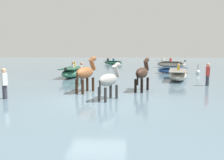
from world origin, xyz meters
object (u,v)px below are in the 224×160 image
horse_trailing_dark_bay (142,74)px  boat_mid_outer (173,70)px  boat_far_inshore (171,64)px  person_spectator_far (208,76)px  horse_flank_chestnut (86,73)px  channel_buoy (198,72)px  boat_distant_east (178,75)px  boat_far_offshore (113,62)px  person_onlooker_right (82,74)px  person_wading_close (4,85)px  boat_mid_channel (72,72)px  horse_lead_grey (109,81)px

horse_trailing_dark_bay → boat_mid_outer: (3.40, 9.81, -0.64)m
boat_far_inshore → person_spectator_far: 14.79m
horse_flank_chestnut → channel_buoy: bearing=48.9°
boat_distant_east → boat_far_inshore: bearing=82.1°
boat_far_offshore → person_onlooker_right: 20.33m
person_onlooker_right → person_wading_close: same height
horse_trailing_dark_bay → boat_mid_outer: 10.40m
boat_mid_outer → person_onlooker_right: 10.03m
horse_trailing_dark_bay → channel_buoy: size_ratio=2.26×
boat_far_offshore → boat_far_inshore: 9.39m
boat_distant_east → boat_mid_outer: boat_distant_east is taller
boat_far_offshore → boat_mid_outer: size_ratio=1.11×
person_onlooker_right → boat_far_offshore: bearing=87.3°
boat_far_offshore → person_wading_close: (-3.50, -25.41, 0.32)m
person_wading_close → person_spectator_far: 11.22m
person_wading_close → person_spectator_far: (10.24, 4.59, 0.00)m
boat_far_inshore → channel_buoy: boat_far_inshore is taller
channel_buoy → boat_far_offshore: bearing=120.1°
horse_flank_chestnut → boat_mid_channel: bearing=107.9°
horse_trailing_dark_bay → person_onlooker_right: (-3.65, 2.69, -0.31)m
horse_lead_grey → boat_mid_outer: bearing=67.7°
boat_distant_east → person_spectator_far: person_spectator_far is taller
horse_lead_grey → person_wading_close: bearing=-179.2°
horse_flank_chestnut → boat_far_offshore: size_ratio=0.70×
horse_lead_grey → horse_trailing_dark_bay: (1.58, 2.35, 0.08)m
person_onlooker_right → person_wading_close: (-2.54, -5.10, 0.00)m
horse_trailing_dark_bay → horse_flank_chestnut: 2.93m
horse_lead_grey → boat_mid_channel: 9.28m
person_wading_close → horse_flank_chestnut: bearing=30.0°
horse_trailing_dark_bay → boat_far_offshore: horse_trailing_dark_bay is taller
horse_lead_grey → boat_far_inshore: bearing=72.5°
person_onlooker_right → person_spectator_far: 7.72m
boat_mid_channel → channel_buoy: bearing=14.8°
boat_far_offshore → horse_trailing_dark_bay: bearing=-83.3°
boat_far_inshore → person_spectator_far: size_ratio=2.27×
horse_trailing_dark_bay → boat_far_offshore: size_ratio=0.67×
horse_trailing_dark_bay → person_wading_close: bearing=-158.7°
boat_far_offshore → boat_distant_east: (5.53, -18.11, 0.08)m
person_spectator_far → horse_trailing_dark_bay: bearing=-151.8°
person_wading_close → channel_buoy: 16.30m
boat_far_inshore → boat_mid_channel: size_ratio=0.97×
person_wading_close → person_spectator_far: same height
horse_trailing_dark_bay → person_wading_close: size_ratio=1.22×
horse_lead_grey → horse_flank_chestnut: size_ratio=0.89×
boat_far_offshore → boat_far_inshore: size_ratio=0.80×
boat_far_offshore → boat_mid_outer: boat_far_offshore is taller
boat_mid_outer → channel_buoy: (2.03, -0.80, -0.07)m
boat_mid_channel → horse_trailing_dark_bay: bearing=-50.9°
person_spectator_far → channel_buoy: person_spectator_far is taller
boat_distant_east → boat_mid_channel: bearing=170.3°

